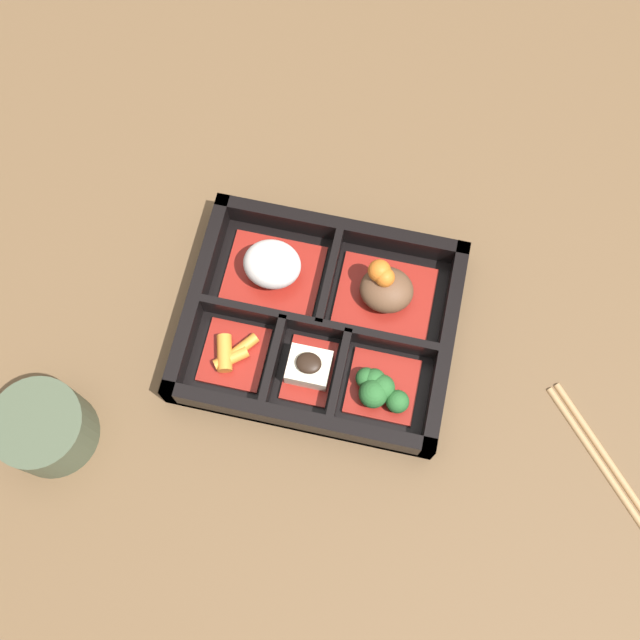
{
  "coord_description": "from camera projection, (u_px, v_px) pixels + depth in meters",
  "views": [
    {
      "loc": [
        0.05,
        -0.25,
        0.75
      ],
      "look_at": [
        0.0,
        0.0,
        0.03
      ],
      "focal_mm": 42.0,
      "sensor_mm": 36.0,
      "label": 1
    }
  ],
  "objects": [
    {
      "name": "ground_plane",
      "position": [
        320.0,
        328.0,
        0.79
      ],
      "size": [
        3.0,
        3.0,
        0.0
      ],
      "primitive_type": "plane",
      "color": "brown"
    },
    {
      "name": "bento_base",
      "position": [
        320.0,
        326.0,
        0.78
      ],
      "size": [
        0.27,
        0.22,
        0.01
      ],
      "color": "black",
      "rests_on": "ground_plane"
    },
    {
      "name": "bento_rim",
      "position": [
        319.0,
        324.0,
        0.77
      ],
      "size": [
        0.27,
        0.22,
        0.04
      ],
      "color": "black",
      "rests_on": "ground_plane"
    },
    {
      "name": "bowl_rice",
      "position": [
        272.0,
        267.0,
        0.78
      ],
      "size": [
        0.1,
        0.08,
        0.05
      ],
      "color": "maroon",
      "rests_on": "bento_base"
    },
    {
      "name": "bowl_stew",
      "position": [
        385.0,
        289.0,
        0.77
      ],
      "size": [
        0.1,
        0.08,
        0.05
      ],
      "color": "maroon",
      "rests_on": "bento_base"
    },
    {
      "name": "bowl_carrots",
      "position": [
        233.0,
        354.0,
        0.76
      ],
      "size": [
        0.06,
        0.07,
        0.02
      ],
      "color": "maroon",
      "rests_on": "bento_base"
    },
    {
      "name": "bowl_tofu",
      "position": [
        306.0,
        367.0,
        0.75
      ],
      "size": [
        0.05,
        0.07,
        0.04
      ],
      "color": "maroon",
      "rests_on": "bento_base"
    },
    {
      "name": "bowl_greens",
      "position": [
        379.0,
        389.0,
        0.74
      ],
      "size": [
        0.07,
        0.07,
        0.03
      ],
      "color": "maroon",
      "rests_on": "bento_base"
    },
    {
      "name": "tea_cup",
      "position": [
        45.0,
        428.0,
        0.72
      ],
      "size": [
        0.09,
        0.09,
        0.06
      ],
      "color": "#424C38",
      "rests_on": "ground_plane"
    },
    {
      "name": "chopsticks",
      "position": [
        617.0,
        479.0,
        0.73
      ],
      "size": [
        0.16,
        0.17,
        0.01
      ],
      "color": "#A87F51",
      "rests_on": "ground_plane"
    }
  ]
}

